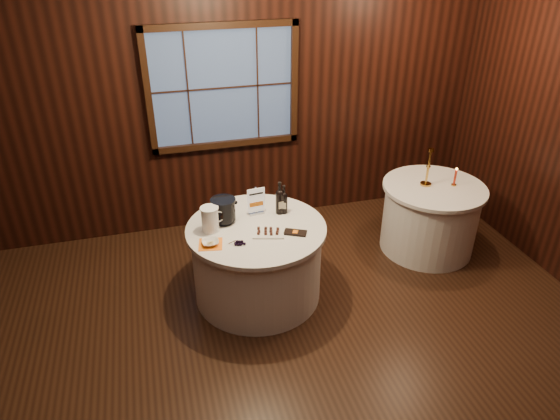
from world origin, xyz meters
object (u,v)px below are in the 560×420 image
object	(u,v)px
ice_bucket	(223,210)
grape_bunch	(240,242)
chocolate_plate	(268,232)
port_bottle_left	(280,200)
port_bottle_right	(284,201)
red_candle	(455,178)
main_table	(257,261)
glass_pitcher	(210,219)
brass_candlestick	(428,172)
side_table	(430,217)
chocolate_box	(295,233)
cracker_bowl	(210,242)
sign_stand	(256,205)

from	to	relation	value
ice_bucket	grape_bunch	bearing A→B (deg)	-80.83
chocolate_plate	grape_bunch	world-z (taller)	chocolate_plate
port_bottle_left	chocolate_plate	distance (m)	0.41
port_bottle_right	red_candle	world-z (taller)	port_bottle_right
port_bottle_left	main_table	bearing A→B (deg)	-155.75
glass_pitcher	brass_candlestick	xyz separation A→B (m)	(2.32, 0.31, 0.03)
side_table	port_bottle_right	distance (m)	1.77
main_table	port_bottle_right	world-z (taller)	port_bottle_right
grape_bunch	red_candle	distance (m)	2.45
brass_candlestick	red_candle	xyz separation A→B (m)	(0.28, -0.09, -0.07)
chocolate_box	port_bottle_right	bearing A→B (deg)	116.37
port_bottle_left	ice_bucket	size ratio (longest dim) A/B	1.38
side_table	glass_pitcher	distance (m)	2.47
cracker_bowl	red_candle	world-z (taller)	red_candle
red_candle	cracker_bowl	bearing A→B (deg)	-170.53
brass_candlestick	port_bottle_right	bearing A→B (deg)	-173.97
cracker_bowl	ice_bucket	bearing A→B (deg)	62.62
sign_stand	glass_pitcher	size ratio (longest dim) A/B	1.19
main_table	port_bottle_left	world-z (taller)	port_bottle_left
chocolate_plate	grape_bunch	distance (m)	0.29
port_bottle_right	grape_bunch	size ratio (longest dim) A/B	1.78
port_bottle_left	glass_pitcher	bearing A→B (deg)	-177.93
side_table	grape_bunch	bearing A→B (deg)	-166.26
main_table	glass_pitcher	world-z (taller)	glass_pitcher
main_table	ice_bucket	distance (m)	0.59
sign_stand	red_candle	xyz separation A→B (m)	(2.14, 0.02, -0.01)
port_bottle_left	grape_bunch	xyz separation A→B (m)	(-0.47, -0.42, -0.12)
red_candle	chocolate_box	bearing A→B (deg)	-166.21
side_table	port_bottle_right	size ratio (longest dim) A/B	3.76
grape_bunch	brass_candlestick	size ratio (longest dim) A/B	0.39
port_bottle_left	glass_pitcher	world-z (taller)	port_bottle_left
main_table	side_table	xyz separation A→B (m)	(2.00, 0.30, 0.00)
side_table	chocolate_box	distance (m)	1.81
ice_bucket	cracker_bowl	bearing A→B (deg)	-117.38
side_table	chocolate_plate	bearing A→B (deg)	-166.87
side_table	grape_bunch	size ratio (longest dim) A/B	6.71
port_bottle_left	chocolate_plate	size ratio (longest dim) A/B	1.03
chocolate_plate	cracker_bowl	world-z (taller)	same
cracker_bowl	red_candle	xyz separation A→B (m)	(2.64, 0.44, 0.06)
ice_bucket	sign_stand	bearing A→B (deg)	12.76
ice_bucket	side_table	bearing A→B (deg)	3.51
main_table	grape_bunch	size ratio (longest dim) A/B	7.95
glass_pitcher	main_table	bearing A→B (deg)	-16.53
main_table	red_candle	xyz separation A→B (m)	(2.20, 0.26, 0.46)
main_table	chocolate_box	world-z (taller)	chocolate_box
chocolate_box	glass_pitcher	xyz separation A→B (m)	(-0.71, 0.25, 0.11)
ice_bucket	cracker_bowl	distance (m)	0.40
port_bottle_right	ice_bucket	bearing A→B (deg)	-154.79
sign_stand	port_bottle_left	bearing A→B (deg)	-19.08
grape_bunch	chocolate_box	bearing A→B (deg)	3.62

